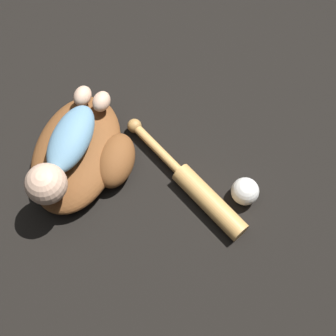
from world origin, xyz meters
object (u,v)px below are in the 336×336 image
at_px(baby_figure, 64,152).
at_px(baseball_bat, 197,189).
at_px(baseball, 245,191).
at_px(baseball_glove, 83,154).

distance_m(baby_figure, baseball_bat, 0.37).
bearing_deg(baseball, baseball_bat, -104.40).
height_order(baseball_glove, baseball, baseball_glove).
bearing_deg(baseball_bat, baseball_glove, -116.34).
relative_size(baby_figure, baseball_bat, 0.88).
xyz_separation_m(baseball_bat, baseball, (0.03, 0.13, 0.01)).
height_order(baseball_bat, baseball, baseball).
height_order(baseball_glove, baby_figure, baby_figure).
height_order(baseball_glove, baseball_bat, baseball_glove).
xyz_separation_m(baby_figure, baseball, (0.15, 0.46, -0.10)).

